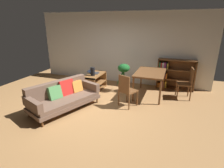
{
  "coord_description": "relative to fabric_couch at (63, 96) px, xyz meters",
  "views": [
    {
      "loc": [
        2.08,
        -3.99,
        2.29
      ],
      "look_at": [
        0.43,
        0.58,
        0.61
      ],
      "focal_mm": 28.42,
      "sensor_mm": 36.0,
      "label": 1
    }
  ],
  "objects": [
    {
      "name": "bookshelf",
      "position": [
        2.8,
        2.72,
        0.16
      ],
      "size": [
        1.29,
        0.29,
        1.09
      ],
      "color": "brown",
      "rests_on": "ground_plane"
    },
    {
      "name": "dining_chair_near",
      "position": [
        3.23,
        1.91,
        0.18
      ],
      "size": [
        0.46,
        0.46,
        0.99
      ],
      "color": "brown",
      "rests_on": "ground_plane"
    },
    {
      "name": "open_laptop",
      "position": [
        0.14,
        1.7,
        0.24
      ],
      "size": [
        0.43,
        0.36,
        0.09
      ],
      "color": "#333338",
      "rests_on": "media_console"
    },
    {
      "name": "media_console",
      "position": [
        0.22,
        1.61,
        -0.09
      ],
      "size": [
        0.47,
        1.04,
        0.6
      ],
      "color": "brown",
      "rests_on": "ground_plane"
    },
    {
      "name": "back_wall_panel",
      "position": [
        0.73,
        2.89,
        0.97
      ],
      "size": [
        6.8,
        0.1,
        2.7
      ],
      "primitive_type": "cube",
      "color": "silver",
      "rests_on": "ground_plane"
    },
    {
      "name": "desk_speaker",
      "position": [
        0.23,
        1.41,
        0.36
      ],
      "size": [
        0.15,
        0.15,
        0.28
      ],
      "color": "black",
      "rests_on": "media_console"
    },
    {
      "name": "potted_floor_plant",
      "position": [
        1.19,
        1.85,
        0.23
      ],
      "size": [
        0.46,
        0.42,
        0.98
      ],
      "color": "brown",
      "rests_on": "ground_plane"
    },
    {
      "name": "dining_table",
      "position": [
        2.11,
        1.78,
        0.35
      ],
      "size": [
        0.9,
        1.36,
        0.8
      ],
      "color": "brown",
      "rests_on": "ground_plane"
    },
    {
      "name": "dining_chair_far",
      "position": [
        1.61,
        0.71,
        0.15
      ],
      "size": [
        0.56,
        0.55,
        0.94
      ],
      "color": "brown",
      "rests_on": "ground_plane"
    },
    {
      "name": "fabric_couch",
      "position": [
        0.0,
        0.0,
        0.0
      ],
      "size": [
        1.47,
        2.08,
        0.77
      ],
      "color": "brown",
      "rests_on": "ground_plane"
    },
    {
      "name": "ground_plane",
      "position": [
        0.73,
        0.19,
        -0.38
      ],
      "size": [
        8.16,
        8.16,
        0.0
      ],
      "primitive_type": "plane",
      "color": "#9E7042"
    }
  ]
}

